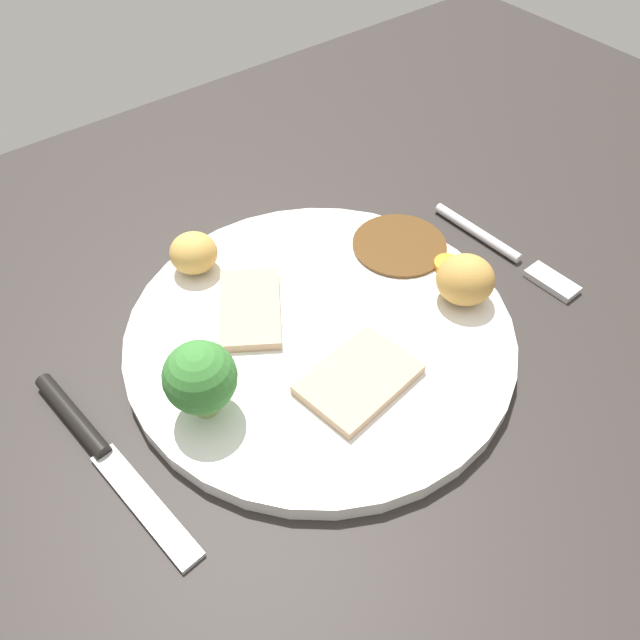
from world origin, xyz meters
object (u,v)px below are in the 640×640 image
(meat_slice_main, at_px, (250,308))
(broccoli_floret, at_px, (202,381))
(roast_potato_left, at_px, (194,253))
(roast_potato_right, at_px, (465,280))
(dinner_plate, at_px, (320,335))
(carrot_coin_front, at_px, (445,263))
(knife, at_px, (98,446))
(meat_slice_under, at_px, (359,379))
(fork, at_px, (507,252))

(meat_slice_main, bearing_deg, broccoli_floret, 39.28)
(meat_slice_main, bearing_deg, roast_potato_left, -83.31)
(roast_potato_right, bearing_deg, dinner_plate, -21.39)
(roast_potato_left, bearing_deg, meat_slice_main, 96.69)
(carrot_coin_front, bearing_deg, knife, -4.02)
(meat_slice_under, bearing_deg, roast_potato_right, -173.12)
(roast_potato_right, height_order, fork, roast_potato_right)
(dinner_plate, bearing_deg, meat_slice_under, 80.61)
(roast_potato_left, distance_m, roast_potato_right, 0.22)
(meat_slice_under, height_order, roast_potato_left, roast_potato_left)
(meat_slice_main, bearing_deg, knife, 12.84)
(dinner_plate, height_order, knife, dinner_plate)
(fork, bearing_deg, meat_slice_under, -82.60)
(meat_slice_under, distance_m, carrot_coin_front, 0.15)
(dinner_plate, bearing_deg, roast_potato_right, 158.61)
(meat_slice_main, distance_m, roast_potato_left, 0.07)
(roast_potato_right, relative_size, knife, 0.25)
(meat_slice_under, relative_size, carrot_coin_front, 3.44)
(roast_potato_right, distance_m, knife, 0.30)
(roast_potato_left, height_order, roast_potato_right, roast_potato_right)
(meat_slice_main, height_order, roast_potato_left, roast_potato_left)
(meat_slice_main, distance_m, roast_potato_right, 0.17)
(meat_slice_main, xyz_separation_m, carrot_coin_front, (-0.16, 0.05, -0.00))
(meat_slice_main, relative_size, roast_potato_left, 2.09)
(roast_potato_right, bearing_deg, meat_slice_main, -32.50)
(carrot_coin_front, bearing_deg, fork, 167.73)
(meat_slice_under, relative_size, broccoli_floret, 1.34)
(dinner_plate, height_order, carrot_coin_front, carrot_coin_front)
(dinner_plate, relative_size, broccoli_floret, 4.95)
(dinner_plate, relative_size, roast_potato_right, 6.56)
(fork, bearing_deg, roast_potato_right, -77.96)
(roast_potato_right, height_order, knife, roast_potato_right)
(carrot_coin_front, height_order, knife, carrot_coin_front)
(carrot_coin_front, xyz_separation_m, broccoli_floret, (0.23, 0.01, 0.03))
(meat_slice_main, relative_size, fork, 0.54)
(broccoli_floret, relative_size, fork, 0.39)
(broccoli_floret, bearing_deg, meat_slice_main, -140.72)
(meat_slice_main, relative_size, carrot_coin_front, 3.48)
(roast_potato_right, distance_m, fork, 0.09)
(roast_potato_right, xyz_separation_m, knife, (0.29, -0.06, -0.03))
(meat_slice_under, xyz_separation_m, carrot_coin_front, (-0.14, -0.05, -0.00))
(broccoli_floret, distance_m, fork, 0.30)
(dinner_plate, distance_m, carrot_coin_front, 0.13)
(roast_potato_left, xyz_separation_m, knife, (0.14, 0.10, -0.03))
(broccoli_floret, height_order, knife, broccoli_floret)
(meat_slice_main, distance_m, meat_slice_under, 0.11)
(broccoli_floret, bearing_deg, dinner_plate, -172.95)
(roast_potato_left, height_order, broccoli_floret, broccoli_floret)
(meat_slice_under, xyz_separation_m, knife, (0.17, -0.07, -0.01))
(roast_potato_right, height_order, broccoli_floret, broccoli_floret)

